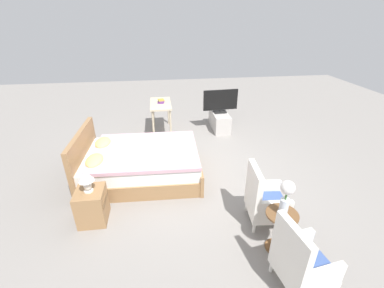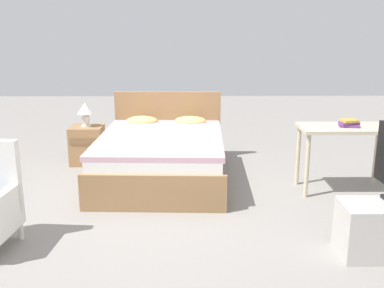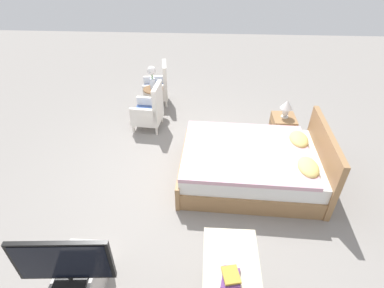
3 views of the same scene
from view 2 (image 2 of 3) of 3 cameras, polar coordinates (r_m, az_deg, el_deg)
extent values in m
plane|color=gray|center=(4.74, -4.10, -8.44)|extent=(16.00, 16.00, 0.00)
cube|color=#997047|center=(5.64, -3.84, -3.10)|extent=(1.57, 2.17, 0.28)
cube|color=white|center=(5.56, -3.88, -0.55)|extent=(1.50, 2.08, 0.24)
cube|color=#CC9EAD|center=(5.44, -3.99, 0.74)|extent=(1.54, 1.92, 0.06)
cube|color=#997047|center=(6.53, -3.08, 2.48)|extent=(1.52, 0.13, 0.96)
cube|color=#997047|center=(4.65, -4.99, -6.26)|extent=(1.52, 0.11, 0.40)
ellipsoid|color=#DBC670|center=(6.27, -6.35, 2.93)|extent=(0.45, 0.30, 0.14)
ellipsoid|color=#DBC670|center=(6.22, -0.21, 2.91)|extent=(0.45, 0.30, 0.14)
cylinder|color=white|center=(4.38, -20.90, -10.27)|extent=(0.04, 0.04, 0.16)
cube|color=white|center=(4.07, -22.63, -7.35)|extent=(0.12, 0.52, 0.26)
cube|color=#997047|center=(6.41, -13.15, -0.12)|extent=(0.44, 0.40, 0.53)
cube|color=brown|center=(6.19, -13.60, 0.35)|extent=(0.37, 0.01, 0.09)
cylinder|color=silver|center=(6.35, -13.29, 2.28)|extent=(0.13, 0.13, 0.02)
ellipsoid|color=silver|center=(6.33, -13.34, 3.07)|extent=(0.11, 0.11, 0.16)
cone|color=silver|center=(6.30, -13.42, 4.45)|extent=(0.22, 0.22, 0.15)
cylinder|color=beige|center=(5.14, 14.40, -2.72)|extent=(0.05, 0.05, 0.72)
cylinder|color=beige|center=(5.53, 13.31, -1.43)|extent=(0.05, 0.05, 0.72)
cylinder|color=beige|center=(5.82, 22.32, -1.33)|extent=(0.05, 0.05, 0.72)
cube|color=beige|center=(5.38, 18.94, 1.92)|extent=(1.04, 0.52, 0.04)
cube|color=#66387A|center=(5.36, 19.30, 2.23)|extent=(0.24, 0.18, 0.03)
cube|color=#66387A|center=(5.35, 19.32, 2.53)|extent=(0.22, 0.16, 0.03)
cube|color=#B79333|center=(5.35, 19.35, 2.82)|extent=(0.19, 0.17, 0.03)
camera|label=1|loc=(6.79, -45.10, 18.39)|focal=24.00mm
camera|label=3|loc=(5.86, 37.39, 25.82)|focal=28.00mm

